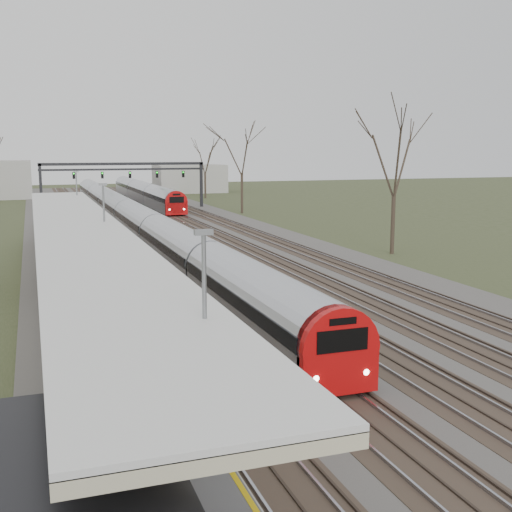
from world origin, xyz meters
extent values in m
cube|color=#474442|center=(0.00, 55.00, 0.05)|extent=(24.00, 160.00, 0.10)
cube|color=#4C3828|center=(-6.00, 55.00, 0.09)|extent=(2.60, 160.00, 0.06)
cube|color=gray|center=(-6.72, 55.00, 0.16)|extent=(0.07, 160.00, 0.12)
cube|color=gray|center=(-5.28, 55.00, 0.16)|extent=(0.07, 160.00, 0.12)
cube|color=#4C3828|center=(-2.50, 55.00, 0.09)|extent=(2.60, 160.00, 0.06)
cube|color=gray|center=(-3.22, 55.00, 0.16)|extent=(0.07, 160.00, 0.12)
cube|color=gray|center=(-1.78, 55.00, 0.16)|extent=(0.07, 160.00, 0.12)
cube|color=#4C3828|center=(1.00, 55.00, 0.09)|extent=(2.60, 160.00, 0.06)
cube|color=gray|center=(0.28, 55.00, 0.16)|extent=(0.07, 160.00, 0.12)
cube|color=gray|center=(1.72, 55.00, 0.16)|extent=(0.07, 160.00, 0.12)
cube|color=#4C3828|center=(4.50, 55.00, 0.09)|extent=(2.60, 160.00, 0.06)
cube|color=gray|center=(3.78, 55.00, 0.16)|extent=(0.07, 160.00, 0.12)
cube|color=gray|center=(5.22, 55.00, 0.16)|extent=(0.07, 160.00, 0.12)
cube|color=#4C3828|center=(8.00, 55.00, 0.09)|extent=(2.60, 160.00, 0.06)
cube|color=gray|center=(7.28, 55.00, 0.16)|extent=(0.07, 160.00, 0.12)
cube|color=gray|center=(8.72, 55.00, 0.16)|extent=(0.07, 160.00, 0.12)
cube|color=#9E9B93|center=(-9.05, 37.50, 0.50)|extent=(3.50, 69.00, 1.00)
cylinder|color=slate|center=(-9.05, 10.00, 2.50)|extent=(0.14, 0.14, 3.00)
cylinder|color=slate|center=(-9.05, 18.00, 2.50)|extent=(0.14, 0.14, 3.00)
cylinder|color=slate|center=(-9.05, 26.00, 2.50)|extent=(0.14, 0.14, 3.00)
cylinder|color=slate|center=(-9.05, 34.00, 2.50)|extent=(0.14, 0.14, 3.00)
cylinder|color=slate|center=(-9.05, 42.00, 2.50)|extent=(0.14, 0.14, 3.00)
cylinder|color=slate|center=(-9.05, 50.00, 2.50)|extent=(0.14, 0.14, 3.00)
cube|color=silver|center=(-9.05, 33.00, 4.05)|extent=(4.10, 50.00, 0.12)
cube|color=beige|center=(-9.05, 33.00, 3.88)|extent=(4.10, 50.00, 0.25)
cube|color=black|center=(-10.00, 85.00, 3.00)|extent=(0.35, 0.35, 6.00)
cube|color=black|center=(10.50, 85.00, 3.00)|extent=(0.35, 0.35, 6.00)
cube|color=black|center=(0.25, 85.00, 5.90)|extent=(21.00, 0.35, 0.35)
cube|color=black|center=(0.25, 85.00, 5.20)|extent=(21.00, 0.25, 0.25)
cube|color=black|center=(-6.00, 84.80, 4.50)|extent=(0.32, 0.22, 0.85)
sphere|color=#0CFF19|center=(-6.00, 84.66, 4.75)|extent=(0.16, 0.16, 0.16)
cube|color=black|center=(-2.50, 84.80, 4.50)|extent=(0.32, 0.22, 0.85)
sphere|color=#0CFF19|center=(-2.50, 84.66, 4.75)|extent=(0.16, 0.16, 0.16)
cube|color=black|center=(1.00, 84.80, 4.50)|extent=(0.32, 0.22, 0.85)
sphere|color=#0CFF19|center=(1.00, 84.66, 4.75)|extent=(0.16, 0.16, 0.16)
cube|color=black|center=(4.50, 84.80, 4.50)|extent=(0.32, 0.22, 0.85)
sphere|color=#0CFF19|center=(4.50, 84.66, 4.75)|extent=(0.16, 0.16, 0.16)
cube|color=black|center=(8.00, 84.80, 4.50)|extent=(0.32, 0.22, 0.85)
sphere|color=#0CFF19|center=(8.00, 84.66, 4.75)|extent=(0.16, 0.16, 0.16)
cylinder|color=#2D231C|center=(14.00, 42.00, 2.25)|extent=(0.30, 0.30, 4.50)
cube|color=#AFB2BA|center=(-2.50, 62.73, 1.10)|extent=(2.55, 90.00, 1.60)
cylinder|color=#AFB2BA|center=(-2.50, 62.73, 1.75)|extent=(2.60, 89.70, 2.60)
cube|color=black|center=(-2.50, 62.73, 1.85)|extent=(2.62, 89.40, 0.55)
cube|color=#B30A0B|center=(-2.50, 17.83, 1.05)|extent=(2.55, 0.50, 1.50)
cylinder|color=#B30A0B|center=(-2.50, 17.88, 1.75)|extent=(2.60, 0.60, 2.60)
cube|color=black|center=(-2.50, 17.61, 2.05)|extent=(1.70, 0.12, 0.70)
sphere|color=white|center=(-3.35, 17.63, 0.95)|extent=(0.22, 0.22, 0.22)
sphere|color=white|center=(-1.65, 17.63, 0.95)|extent=(0.22, 0.22, 0.22)
cube|color=black|center=(-2.50, 62.73, 0.17)|extent=(1.80, 89.00, 0.35)
cube|color=#AFB2BA|center=(4.50, 95.66, 1.10)|extent=(2.55, 45.00, 1.60)
cylinder|color=#AFB2BA|center=(4.50, 95.66, 1.75)|extent=(2.60, 44.70, 2.60)
cube|color=black|center=(4.50, 95.66, 1.85)|extent=(2.62, 44.40, 0.55)
cube|color=#B30A0B|center=(4.50, 73.26, 1.05)|extent=(2.55, 0.50, 1.50)
cylinder|color=#B30A0B|center=(4.50, 73.31, 1.75)|extent=(2.60, 0.60, 2.60)
cube|color=black|center=(4.50, 73.04, 2.05)|extent=(1.70, 0.12, 0.70)
sphere|color=white|center=(3.65, 73.06, 0.95)|extent=(0.22, 0.22, 0.22)
sphere|color=white|center=(5.35, 73.06, 0.95)|extent=(0.22, 0.22, 0.22)
cube|color=black|center=(4.50, 95.66, 0.17)|extent=(1.80, 44.00, 0.35)
imported|color=#39305E|center=(-8.90, 12.06, 1.94)|extent=(0.65, 0.79, 1.88)
camera|label=1|loc=(-11.11, 0.86, 7.74)|focal=45.00mm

